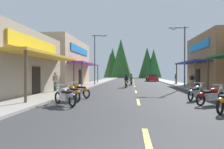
{
  "coord_description": "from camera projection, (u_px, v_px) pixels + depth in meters",
  "views": [
    {
      "loc": [
        -0.38,
        -2.45,
        1.64
      ],
      "look_at": [
        -3.45,
        27.51,
        1.4
      ],
      "focal_mm": 30.63,
      "sensor_mm": 36.0,
      "label": 1
    }
  ],
  "objects": [
    {
      "name": "pedestrian_by_shop",
      "position": [
        176.0,
        78.0,
        27.01
      ],
      "size": [
        0.41,
        0.5,
        1.57
      ],
      "rotation": [
        0.0,
        0.0,
        5.75
      ],
      "color": "#B2A599",
      "rests_on": "ground"
    },
    {
      "name": "rider_cruising_lead",
      "position": [
        126.0,
        82.0,
        21.6
      ],
      "size": [
        0.6,
        2.14,
        1.57
      ],
      "rotation": [
        0.0,
        0.0,
        1.51
      ],
      "color": "black",
      "rests_on": "ground"
    },
    {
      "name": "centerline_dashes",
      "position": [
        134.0,
        83.0,
        31.25
      ],
      "size": [
        0.16,
        54.78,
        0.01
      ],
      "color": "#E0C64C",
      "rests_on": "ground"
    },
    {
      "name": "motorcycle_parked_right_2",
      "position": [
        210.0,
        95.0,
        9.76
      ],
      "size": [
        1.88,
        1.19,
        1.04
      ],
      "rotation": [
        0.0,
        0.0,
        0.54
      ],
      "color": "black",
      "rests_on": "ground"
    },
    {
      "name": "pedestrian_waiting",
      "position": [
        55.0,
        81.0,
        16.11
      ],
      "size": [
        0.52,
        0.39,
        1.7
      ],
      "rotation": [
        0.0,
        0.0,
        1.11
      ],
      "color": "#3F593F",
      "rests_on": "ground"
    },
    {
      "name": "streetlamp_right",
      "position": [
        182.0,
        49.0,
        20.57
      ],
      "size": [
        2.08,
        0.3,
        6.63
      ],
      "color": "#474C51",
      "rests_on": "ground"
    },
    {
      "name": "ground",
      "position": [
        134.0,
        85.0,
        27.98
      ],
      "size": [
        9.83,
        81.4,
        0.1
      ],
      "primitive_type": "cube",
      "color": "#38383A"
    },
    {
      "name": "pedestrian_browsing",
      "position": [
        192.0,
        79.0,
        22.43
      ],
      "size": [
        0.53,
        0.39,
        1.55
      ],
      "rotation": [
        0.0,
        0.0,
        4.28
      ],
      "color": "#B2A599",
      "rests_on": "ground"
    },
    {
      "name": "sidewalk_right",
      "position": [
        177.0,
        84.0,
        27.35
      ],
      "size": [
        2.52,
        81.4,
        0.12
      ],
      "primitive_type": "cube",
      "color": "#9E9991",
      "rests_on": "ground"
    },
    {
      "name": "sidewalk_left",
      "position": [
        93.0,
        84.0,
        28.6
      ],
      "size": [
        2.52,
        81.4,
        0.12
      ],
      "primitive_type": "cube",
      "color": "#9E9991",
      "rests_on": "ground"
    },
    {
      "name": "motorcycle_parked_left_1",
      "position": [
        73.0,
        92.0,
        11.36
      ],
      "size": [
        1.42,
        1.73,
        1.04
      ],
      "rotation": [
        0.0,
        0.0,
        2.25
      ],
      "color": "black",
      "rests_on": "ground"
    },
    {
      "name": "treeline_backdrop",
      "position": [
        127.0,
        61.0,
        69.19
      ],
      "size": [
        20.96,
        9.68,
        13.92
      ],
      "color": "#325923",
      "rests_on": "ground"
    },
    {
      "name": "streetlamp_left",
      "position": [
        97.0,
        53.0,
        25.6
      ],
      "size": [
        2.08,
        0.3,
        6.75
      ],
      "color": "#474C51",
      "rests_on": "ground"
    },
    {
      "name": "rider_cruising_trailing",
      "position": [
        131.0,
        80.0,
        26.16
      ],
      "size": [
        0.6,
        2.14,
        1.57
      ],
      "rotation": [
        0.0,
        0.0,
        1.65
      ],
      "color": "black",
      "rests_on": "ground"
    },
    {
      "name": "parked_car_curbside",
      "position": [
        152.0,
        78.0,
        38.42
      ],
      "size": [
        2.21,
        4.37,
        1.4
      ],
      "rotation": [
        0.0,
        0.0,
        1.61
      ],
      "color": "#B21919",
      "rests_on": "ground"
    },
    {
      "name": "storefront_left_far",
      "position": [
        57.0,
        63.0,
        26.44
      ],
      "size": [
        8.38,
        11.56,
        6.08
      ],
      "color": "tan",
      "rests_on": "ground"
    },
    {
      "name": "motorcycle_parked_left_2",
      "position": [
        79.0,
        90.0,
        12.84
      ],
      "size": [
        1.83,
        1.27,
        1.04
      ],
      "rotation": [
        0.0,
        0.0,
        2.55
      ],
      "color": "black",
      "rests_on": "ground"
    },
    {
      "name": "motorcycle_parked_right_3",
      "position": [
        196.0,
        92.0,
        11.55
      ],
      "size": [
        1.46,
        1.69,
        1.04
      ],
      "rotation": [
        0.0,
        0.0,
        0.87
      ],
      "color": "black",
      "rests_on": "ground"
    },
    {
      "name": "motorcycle_parked_left_0",
      "position": [
        65.0,
        96.0,
        9.68
      ],
      "size": [
        1.66,
        1.5,
        1.04
      ],
      "rotation": [
        0.0,
        0.0,
        2.41
      ],
      "color": "black",
      "rests_on": "ground"
    }
  ]
}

